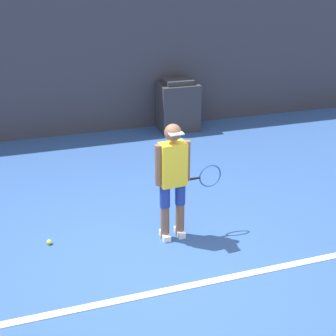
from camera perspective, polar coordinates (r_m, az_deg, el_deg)
name	(u,v)px	position (r m, az deg, el deg)	size (l,w,h in m)	color
ground_plane	(160,266)	(5.96, -1.03, -11.80)	(24.00, 24.00, 0.00)	#2D5193
back_wall	(87,66)	(10.14, -9.85, 12.12)	(24.00, 0.10, 2.90)	#383842
court_baseline	(172,290)	(5.58, 0.50, -14.60)	(21.60, 0.10, 0.01)	white
tennis_player	(174,177)	(6.09, 0.69, -1.09)	(0.95, 0.29, 1.63)	brown
tennis_ball	(49,242)	(6.53, -14.27, -8.75)	(0.07, 0.07, 0.07)	#D1E533
covered_chair	(178,106)	(10.39, 1.22, 7.59)	(0.85, 0.65, 1.14)	#333338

